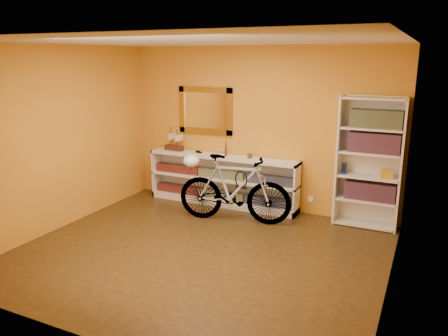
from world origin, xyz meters
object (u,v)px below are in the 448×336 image
at_px(bookcase, 369,163).
at_px(helmet, 191,161).
at_px(bicycle, 234,189).
at_px(console_unit, 222,180).

height_order(bookcase, helmet, bookcase).
distance_m(bookcase, bicycle, 1.97).
distance_m(bicycle, helmet, 0.77).
bearing_deg(bookcase, bicycle, -159.67).
relative_size(console_unit, bicycle, 1.49).
xyz_separation_m(console_unit, bicycle, (0.51, -0.64, 0.09)).
relative_size(console_unit, helmet, 10.42).
relative_size(bookcase, bicycle, 1.09).
distance_m(bookcase, helmet, 2.59).
distance_m(console_unit, helmet, 0.92).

